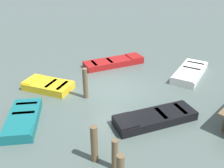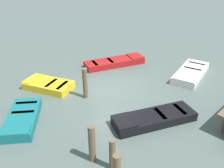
# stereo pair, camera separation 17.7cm
# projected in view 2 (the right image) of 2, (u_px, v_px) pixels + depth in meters

# --- Properties ---
(ground_plane) EXTENTS (80.00, 80.00, 0.00)m
(ground_plane) POSITION_uv_depth(u_px,v_px,m) (112.00, 90.00, 13.52)
(ground_plane) COLOR #4C5B56
(rowboat_yellow) EXTENTS (2.11, 2.92, 0.46)m
(rowboat_yellow) POSITION_uv_depth(u_px,v_px,m) (48.00, 85.00, 13.55)
(rowboat_yellow) COLOR gold
(rowboat_yellow) RESTS_ON ground_plane
(rowboat_red) EXTENTS (4.19, 2.97, 0.46)m
(rowboat_red) POSITION_uv_depth(u_px,v_px,m) (115.00, 62.00, 16.58)
(rowboat_red) COLOR maroon
(rowboat_red) RESTS_ON ground_plane
(rowboat_teal) EXTENTS (2.94, 2.96, 0.46)m
(rowboat_teal) POSITION_uv_depth(u_px,v_px,m) (22.00, 118.00, 10.71)
(rowboat_teal) COLOR #14666B
(rowboat_teal) RESTS_ON ground_plane
(rowboat_white) EXTENTS (3.82, 1.85, 0.46)m
(rowboat_white) POSITION_uv_depth(u_px,v_px,m) (191.00, 73.00, 15.00)
(rowboat_white) COLOR silver
(rowboat_white) RESTS_ON ground_plane
(rowboat_black) EXTENTS (3.81, 2.94, 0.46)m
(rowboat_black) POSITION_uv_depth(u_px,v_px,m) (154.00, 118.00, 10.72)
(rowboat_black) COLOR black
(rowboat_black) RESTS_ON ground_plane
(mooring_piling_near_right) EXTENTS (0.26, 0.26, 1.49)m
(mooring_piling_near_right) POSITION_uv_depth(u_px,v_px,m) (92.00, 144.00, 8.45)
(mooring_piling_near_right) COLOR brown
(mooring_piling_near_right) RESTS_ON ground_plane
(mooring_piling_far_right) EXTENTS (0.23, 0.23, 1.23)m
(mooring_piling_far_right) POSITION_uv_depth(u_px,v_px,m) (112.00, 155.00, 8.16)
(mooring_piling_far_right) COLOR brown
(mooring_piling_far_right) RESTS_ON ground_plane
(mooring_piling_mid_left) EXTENTS (0.25, 0.25, 1.65)m
(mooring_piling_mid_left) POSITION_uv_depth(u_px,v_px,m) (85.00, 83.00, 12.40)
(mooring_piling_mid_left) COLOR brown
(mooring_piling_mid_left) RESTS_ON ground_plane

